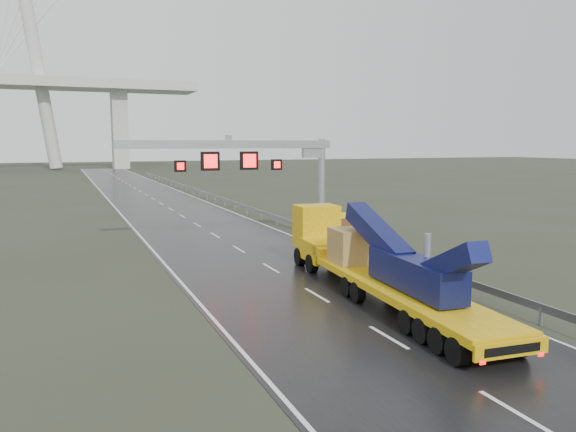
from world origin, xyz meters
name	(u,v)px	position (x,y,z in m)	size (l,w,h in m)	color
ground	(360,321)	(0.00, 0.00, 0.00)	(400.00, 400.00, 0.00)	#2C3021
road	(171,209)	(0.00, 40.00, 0.01)	(11.00, 200.00, 0.02)	black
guardrail	(257,211)	(6.10, 30.00, 0.70)	(0.20, 140.00, 1.40)	gray
sign_gantry	(259,162)	(2.10, 17.99, 5.61)	(14.90, 1.20, 7.42)	beige
heavy_haul_truck	(364,257)	(2.43, 4.05, 1.58)	(3.76, 17.53, 4.09)	yellow
exit_sign_pair	(346,222)	(7.10, 14.59, 1.62)	(1.35, 0.22, 2.32)	gray
striped_barrier	(343,239)	(6.55, 14.00, 0.60)	(0.71, 0.38, 1.20)	red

